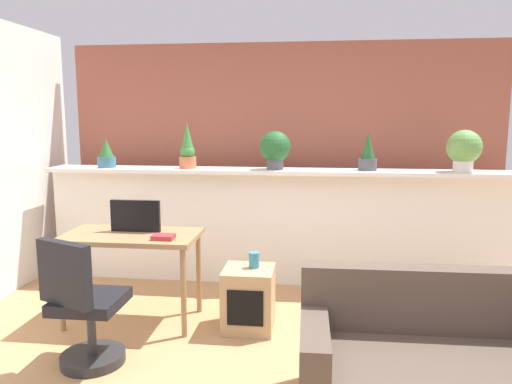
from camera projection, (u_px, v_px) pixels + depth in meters
name	position (u px, v px, depth m)	size (l,w,h in m)	color
divider_wall	(278.00, 228.00, 4.97)	(4.74, 0.16, 1.14)	white
plant_shelf	(278.00, 171.00, 4.84)	(4.74, 0.39, 0.04)	white
brick_wall_behind	(283.00, 157.00, 5.46)	(4.74, 0.10, 2.50)	#9E5442
potted_plant_0	(106.00, 155.00, 5.00)	(0.19, 0.19, 0.30)	#386B84
potted_plant_1	(187.00, 149.00, 4.90)	(0.17, 0.17, 0.47)	#C66B42
potted_plant_2	(275.00, 148.00, 4.81)	(0.31, 0.31, 0.38)	#4C4C51
potted_plant_3	(368.00, 154.00, 4.73)	(0.18, 0.18, 0.38)	#4C4C51
potted_plant_4	(464.00, 149.00, 4.58)	(0.32, 0.32, 0.40)	silver
desk	(132.00, 244.00, 4.00)	(1.10, 0.60, 0.75)	#99754C
tv_monitor	(135.00, 216.00, 4.04)	(0.42, 0.04, 0.27)	black
office_chair	(84.00, 313.00, 3.28)	(0.51, 0.51, 0.91)	#262628
side_cube_shelf	(248.00, 299.00, 3.91)	(0.40, 0.41, 0.50)	tan
vase_on_shelf	(254.00, 260.00, 3.89)	(0.09, 0.09, 0.13)	teal
book_on_desk	(163.00, 237.00, 3.80)	(0.17, 0.13, 0.04)	#B22D33
couch	(438.00, 369.00, 2.75)	(1.57, 0.78, 0.80)	brown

